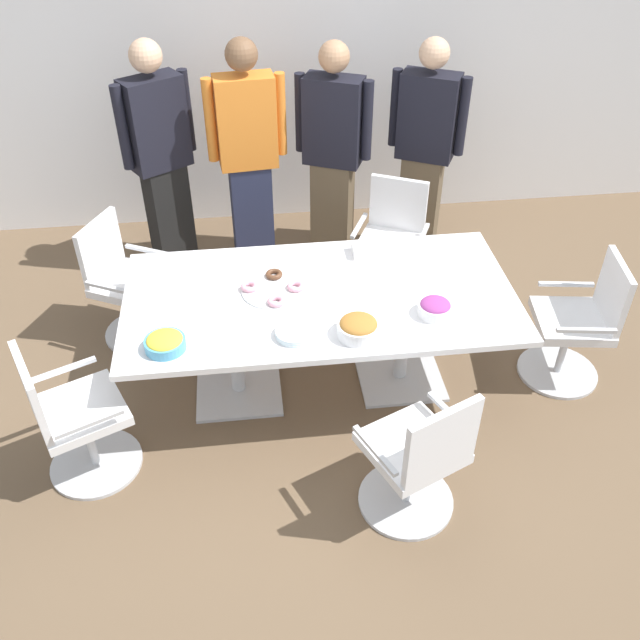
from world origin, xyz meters
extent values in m
cube|color=brown|center=(0.00, 0.00, -0.01)|extent=(10.00, 10.00, 0.01)
cube|color=white|center=(0.00, 2.40, 1.40)|extent=(8.00, 0.10, 2.80)
cube|color=white|center=(0.00, 0.00, 0.73)|extent=(2.40, 1.20, 0.04)
cube|color=silver|center=(-0.55, 0.00, 0.01)|extent=(0.56, 0.56, 0.02)
cylinder|color=silver|center=(-0.55, 0.00, 0.37)|extent=(0.09, 0.09, 0.69)
cube|color=silver|center=(0.55, 0.00, 0.01)|extent=(0.56, 0.56, 0.02)
cylinder|color=silver|center=(0.55, 0.00, 0.37)|extent=(0.09, 0.09, 0.69)
cylinder|color=silver|center=(0.37, -1.02, 0.01)|extent=(0.71, 0.71, 0.02)
cylinder|color=silver|center=(0.37, -1.02, 0.23)|extent=(0.05, 0.05, 0.41)
cube|color=white|center=(0.37, -1.02, 0.46)|extent=(0.61, 0.61, 0.06)
cube|color=white|center=(0.45, -1.22, 0.70)|extent=(0.42, 0.21, 0.42)
cube|color=silver|center=(0.14, -1.12, 0.58)|extent=(0.18, 0.35, 0.02)
cube|color=silver|center=(0.59, -0.92, 0.58)|extent=(0.18, 0.35, 0.02)
cylinder|color=silver|center=(1.64, -0.09, 0.01)|extent=(0.61, 0.61, 0.02)
cylinder|color=silver|center=(1.64, -0.09, 0.23)|extent=(0.05, 0.05, 0.41)
cube|color=white|center=(1.64, -0.09, 0.46)|extent=(0.52, 0.52, 0.06)
cube|color=white|center=(1.85, -0.12, 0.70)|extent=(0.10, 0.44, 0.42)
cube|color=silver|center=(1.61, -0.34, 0.58)|extent=(0.37, 0.08, 0.02)
cube|color=silver|center=(1.68, 0.15, 0.58)|extent=(0.37, 0.08, 0.02)
cylinder|color=silver|center=(0.65, 0.97, 0.01)|extent=(0.72, 0.72, 0.02)
cylinder|color=silver|center=(0.65, 0.97, 0.23)|extent=(0.05, 0.05, 0.41)
cube|color=white|center=(0.65, 0.97, 0.46)|extent=(0.61, 0.61, 0.06)
cube|color=white|center=(0.74, 1.15, 0.70)|extent=(0.41, 0.23, 0.42)
cube|color=silver|center=(0.87, 0.86, 0.58)|extent=(0.19, 0.34, 0.02)
cube|color=silver|center=(0.43, 1.07, 0.58)|extent=(0.19, 0.34, 0.02)
cylinder|color=silver|center=(-1.24, 0.69, 0.01)|extent=(0.73, 0.73, 0.02)
cylinder|color=silver|center=(-1.24, 0.69, 0.23)|extent=(0.05, 0.05, 0.41)
cube|color=white|center=(-1.24, 0.69, 0.46)|extent=(0.62, 0.62, 0.06)
cube|color=white|center=(-1.43, 0.79, 0.70)|extent=(0.23, 0.41, 0.42)
cube|color=silver|center=(-1.13, 0.91, 0.58)|extent=(0.34, 0.19, 0.02)
cube|color=silver|center=(-1.35, 0.47, 0.58)|extent=(0.34, 0.19, 0.02)
cylinder|color=silver|center=(-1.42, -0.54, 0.01)|extent=(0.72, 0.72, 0.02)
cylinder|color=silver|center=(-1.42, -0.54, 0.23)|extent=(0.05, 0.05, 0.41)
cube|color=white|center=(-1.42, -0.54, 0.46)|extent=(0.61, 0.61, 0.06)
cube|color=white|center=(-1.61, -0.63, 0.70)|extent=(0.22, 0.41, 0.42)
cube|color=silver|center=(-1.52, -0.32, 0.58)|extent=(0.35, 0.18, 0.02)
cube|color=silver|center=(-1.31, -0.76, 0.58)|extent=(0.35, 0.18, 0.02)
cube|color=black|center=(-1.03, 1.64, 0.44)|extent=(0.38, 0.34, 0.87)
cube|color=black|center=(-1.03, 1.64, 1.22)|extent=(0.49, 0.42, 0.69)
sphere|color=#DBAD89|center=(-1.03, 1.64, 1.72)|extent=(0.24, 0.24, 0.24)
cylinder|color=black|center=(-0.81, 1.78, 1.26)|extent=(0.11, 0.11, 0.62)
cylinder|color=black|center=(-1.26, 1.50, 1.26)|extent=(0.11, 0.11, 0.62)
cube|color=#232842|center=(-0.36, 1.59, 0.44)|extent=(0.34, 0.23, 0.87)
cube|color=orange|center=(-0.36, 1.59, 1.22)|extent=(0.46, 0.26, 0.69)
sphere|color=brown|center=(-0.36, 1.59, 1.72)|extent=(0.24, 0.24, 0.24)
cylinder|color=orange|center=(-0.10, 1.62, 1.26)|extent=(0.09, 0.09, 0.62)
cylinder|color=orange|center=(-0.63, 1.56, 1.26)|extent=(0.09, 0.09, 0.62)
cube|color=brown|center=(0.30, 1.61, 0.43)|extent=(0.37, 0.31, 0.85)
cube|color=black|center=(0.30, 1.61, 1.19)|extent=(0.49, 0.38, 0.67)
sphere|color=tan|center=(0.30, 1.61, 1.67)|extent=(0.23, 0.23, 0.23)
cylinder|color=black|center=(0.54, 1.50, 1.22)|extent=(0.11, 0.11, 0.61)
cylinder|color=black|center=(0.05, 1.72, 1.22)|extent=(0.11, 0.11, 0.61)
cube|color=brown|center=(1.04, 1.63, 0.42)|extent=(0.38, 0.32, 0.85)
cube|color=black|center=(1.04, 1.63, 1.18)|extent=(0.49, 0.40, 0.67)
sphere|color=#DBAD89|center=(1.04, 1.63, 1.66)|extent=(0.23, 0.23, 0.23)
cylinder|color=black|center=(1.27, 1.50, 1.22)|extent=(0.11, 0.11, 0.60)
cylinder|color=black|center=(0.80, 1.75, 1.22)|extent=(0.11, 0.11, 0.60)
cylinder|color=white|center=(0.17, -0.41, 0.79)|extent=(0.24, 0.24, 0.08)
ellipsoid|color=#AD702D|center=(0.17, -0.41, 0.83)|extent=(0.21, 0.21, 0.07)
cylinder|color=#4C9EC6|center=(-0.91, -0.40, 0.78)|extent=(0.23, 0.23, 0.06)
ellipsoid|color=yellow|center=(-0.91, -0.40, 0.81)|extent=(0.20, 0.20, 0.06)
cylinder|color=white|center=(0.65, -0.28, 0.79)|extent=(0.20, 0.20, 0.07)
ellipsoid|color=#9E3D8E|center=(0.65, -0.28, 0.82)|extent=(0.18, 0.18, 0.06)
cylinder|color=white|center=(-0.29, 0.07, 0.76)|extent=(0.38, 0.38, 0.01)
torus|color=pink|center=(-0.14, 0.06, 0.78)|extent=(0.11, 0.11, 0.03)
torus|color=brown|center=(-0.27, 0.21, 0.78)|extent=(0.11, 0.11, 0.03)
torus|color=pink|center=(-0.43, 0.10, 0.78)|extent=(0.11, 0.11, 0.03)
torus|color=pink|center=(-0.27, -0.07, 0.78)|extent=(0.11, 0.11, 0.03)
cylinder|color=white|center=(-0.19, -0.38, 0.75)|extent=(0.22, 0.22, 0.01)
cylinder|color=silver|center=(-0.19, -0.38, 0.76)|extent=(0.22, 0.22, 0.01)
cylinder|color=white|center=(-0.19, -0.38, 0.77)|extent=(0.22, 0.22, 0.01)
cylinder|color=silver|center=(-0.19, -0.38, 0.77)|extent=(0.22, 0.22, 0.01)
cylinder|color=white|center=(-0.19, -0.38, 0.78)|extent=(0.22, 0.22, 0.01)
cylinder|color=silver|center=(-0.19, -0.38, 0.78)|extent=(0.22, 0.22, 0.01)
cylinder|color=white|center=(-0.19, -0.38, 0.79)|extent=(0.22, 0.22, 0.01)
cube|color=white|center=(0.34, 0.41, 0.79)|extent=(0.15, 0.15, 0.07)
camera|label=1|loc=(-0.41, -3.38, 3.25)|focal=38.64mm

